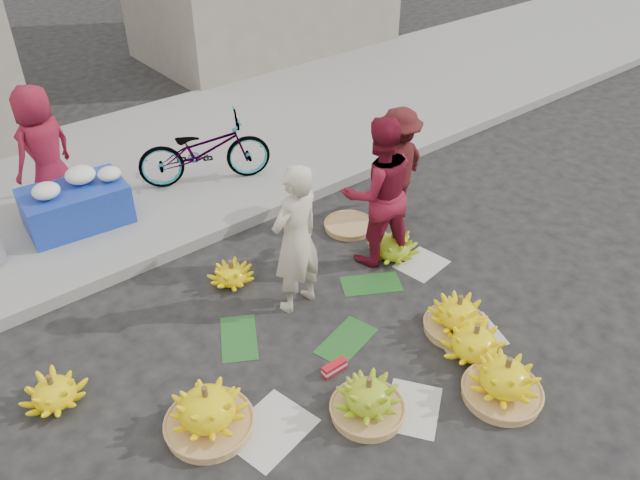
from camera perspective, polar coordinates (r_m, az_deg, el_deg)
ground at (r=6.38m, az=1.90°, el=-7.85°), size 80.00×80.00×0.00m
curb at (r=7.77m, az=-8.71°, el=1.21°), size 40.00×0.25×0.15m
sidewalk at (r=9.43m, az=-15.48°, el=6.59°), size 40.00×4.00×0.12m
newspaper_scatter at (r=5.98m, az=7.01°, el=-11.81°), size 3.20×1.80×0.00m
banana_leaves at (r=6.44m, az=0.06°, el=-7.27°), size 2.00×1.00×0.00m
banana_bunch_0 at (r=5.42m, az=-10.24°, el=-15.11°), size 0.79×0.79×0.50m
banana_bunch_1 at (r=5.48m, az=4.42°, el=-14.30°), size 0.73×0.73×0.44m
banana_bunch_2 at (r=5.81m, az=16.52°, el=-12.21°), size 0.71×0.71×0.47m
banana_bunch_3 at (r=6.14m, az=13.96°, el=-9.04°), size 0.64×0.64×0.38m
banana_bunch_4 at (r=6.35m, az=12.47°, el=-6.81°), size 0.63×0.63×0.44m
banana_bunch_5 at (r=7.26m, az=6.67°, el=-0.48°), size 0.69×0.69×0.36m
banana_bunch_6 at (r=6.04m, az=-23.16°, el=-12.62°), size 0.53×0.53×0.33m
banana_bunch_7 at (r=6.89m, az=-8.08°, el=-3.09°), size 0.61×0.61×0.30m
basket_spare at (r=7.78m, az=2.66°, el=1.30°), size 0.76×0.76×0.07m
incense_stack at (r=5.89m, az=1.32°, el=-11.57°), size 0.25×0.08×0.10m
vendor_cream at (r=6.14m, az=-2.23°, el=0.02°), size 0.65×0.47×1.64m
vendor_red at (r=6.84m, az=5.32°, el=4.36°), size 1.02×0.90×1.75m
man_striped at (r=7.70m, az=7.08°, el=6.76°), size 1.04×0.72×1.48m
flower_table at (r=8.07m, az=-21.40°, el=3.16°), size 1.25×0.84×0.69m
flower_vendor at (r=8.27m, az=-23.94°, el=7.49°), size 0.93×0.78×1.62m
bicycle at (r=8.50m, az=-10.54°, el=8.09°), size 1.26×1.85×0.92m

